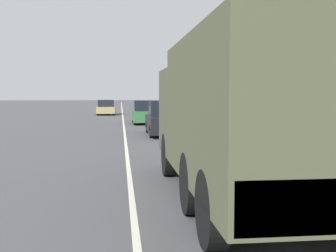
# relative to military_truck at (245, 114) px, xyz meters

# --- Properties ---
(ground_plane) EXTENTS (180.00, 180.00, 0.00)m
(ground_plane) POSITION_rel_military_truck_xyz_m (-2.15, 30.86, -1.71)
(ground_plane) COLOR #4C4C4F
(lane_centre_stripe) EXTENTS (0.12, 120.00, 0.00)m
(lane_centre_stripe) POSITION_rel_military_truck_xyz_m (-2.15, 30.86, -1.71)
(lane_centre_stripe) COLOR silver
(lane_centre_stripe) RESTS_ON ground
(sidewalk_right) EXTENTS (1.80, 120.00, 0.12)m
(sidewalk_right) POSITION_rel_military_truck_xyz_m (2.35, 30.86, -1.65)
(sidewalk_right) COLOR #ADAAA3
(sidewalk_right) RESTS_ON ground
(grass_strip_right) EXTENTS (7.00, 120.00, 0.02)m
(grass_strip_right) POSITION_rel_military_truck_xyz_m (6.75, 30.86, -1.70)
(grass_strip_right) COLOR #56843D
(grass_strip_right) RESTS_ON ground
(military_truck) EXTENTS (2.57, 7.65, 3.05)m
(military_truck) POSITION_rel_military_truck_xyz_m (0.00, 0.00, 0.00)
(military_truck) COLOR #474C38
(military_truck) RESTS_ON ground
(car_nearest_ahead) EXTENTS (1.84, 4.30, 1.75)m
(car_nearest_ahead) POSITION_rel_military_truck_xyz_m (-0.08, 13.27, -0.94)
(car_nearest_ahead) COLOR black
(car_nearest_ahead) RESTS_ON ground
(car_second_ahead) EXTENTS (1.84, 4.38, 1.61)m
(car_second_ahead) POSITION_rel_military_truck_xyz_m (-0.58, 21.60, -0.99)
(car_second_ahead) COLOR #336B3D
(car_second_ahead) RESTS_ON ground
(car_third_ahead) EXTENTS (1.73, 4.04, 1.45)m
(car_third_ahead) POSITION_rel_military_truck_xyz_m (-3.74, 33.85, -1.05)
(car_third_ahead) COLOR tan
(car_third_ahead) RESTS_ON ground
(pickup_truck) EXTENTS (2.01, 5.57, 1.79)m
(pickup_truck) POSITION_rel_military_truck_xyz_m (4.86, 6.30, -0.85)
(pickup_truck) COLOR black
(pickup_truck) RESTS_ON grass_strip_right
(tree_mid_right) EXTENTS (3.83, 3.83, 7.51)m
(tree_mid_right) POSITION_rel_military_truck_xyz_m (6.88, 11.38, 3.87)
(tree_mid_right) COLOR brown
(tree_mid_right) RESTS_ON grass_strip_right
(tree_far_right) EXTENTS (2.65, 2.65, 6.17)m
(tree_far_right) POSITION_rel_military_truck_xyz_m (4.78, 25.52, 3.06)
(tree_far_right) COLOR brown
(tree_far_right) RESTS_ON grass_strip_right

